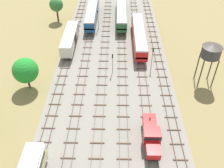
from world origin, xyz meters
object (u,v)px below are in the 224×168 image
Objects in this scene: signal_post_nearest at (98,18)px; signal_post_mid at (152,56)px; freight_boxcar_far_left_mid at (70,38)px; shunter_loco_centre_right_near at (151,135)px; signal_post_near at (112,61)px; water_tower at (211,51)px; diesel_railcar_left_far at (92,12)px; diesel_railcar_centre_right_midfar at (139,35)px; passenger_coach_centre_farther at (121,11)px.

signal_post_mid is (13.22, -18.93, -0.17)m from signal_post_nearest.
freight_boxcar_far_left_mid is 2.35× the size of signal_post_nearest.
signal_post_near is (-6.61, 19.13, 1.25)m from shunter_loco_centre_right_near.
water_tower is at bearing -24.83° from signal_post_mid.
diesel_railcar_left_far is 2.18× the size of water_tower.
signal_post_near is (-19.31, 3.17, -4.63)m from water_tower.
diesel_railcar_centre_right_midfar is 4.01× the size of signal_post_near.
signal_post_mid is (2.20, -11.02, 0.97)m from diesel_railcar_centre_right_midfar.
signal_post_nearest reaches higher than passenger_coach_centre_farther.
shunter_loco_centre_right_near is 21.23m from water_tower.
signal_post_near reaches higher than shunter_loco_centre_right_near.
signal_post_mid is at bearing 10.86° from signal_post_near.
shunter_loco_centre_right_near is 1.50× the size of signal_post_mid.
signal_post_mid reaches higher than shunter_loco_centre_right_near.
freight_boxcar_far_left_mid is 21.95m from signal_post_mid.
diesel_railcar_centre_right_midfar is at bearing 90.00° from shunter_loco_centre_right_near.
water_tower is at bearing -60.99° from passenger_coach_centre_farther.
shunter_loco_centre_right_near is 21.00m from signal_post_mid.
water_tower is (12.70, -15.88, 5.30)m from diesel_railcar_centre_right_midfar.
water_tower is at bearing -45.08° from signal_post_nearest.
freight_boxcar_far_left_mid is 2.74× the size of signal_post_near.
shunter_loco_centre_right_near is 0.38× the size of passenger_coach_centre_farther.
shunter_loco_centre_right_near is 0.41× the size of diesel_railcar_centre_right_midfar.
water_tower is (12.70, 15.97, 5.88)m from shunter_loco_centre_right_near.
water_tower is at bearing -25.12° from freight_boxcar_far_left_mid.
signal_post_near is 8.98m from signal_post_mid.
freight_boxcar_far_left_mid is at bearing -128.47° from passenger_coach_centre_farther.
signal_post_mid is (15.42, -24.88, 0.97)m from diesel_railcar_left_far.
diesel_railcar_left_far is (-13.22, 45.70, 0.59)m from shunter_loco_centre_right_near.
passenger_coach_centre_farther is at bearing 46.89° from signal_post_nearest.
signal_post_near is (11.01, -11.05, 0.81)m from freight_boxcar_far_left_mid.
signal_post_nearest reaches higher than freight_boxcar_far_left_mid.
signal_post_nearest reaches higher than shunter_loco_centre_right_near.
diesel_railcar_left_far is at bearing 131.08° from water_tower.
diesel_railcar_centre_right_midfar is 13.61m from signal_post_nearest.
water_tower is at bearing -48.92° from diesel_railcar_left_far.
signal_post_nearest is (2.20, -5.95, 1.14)m from diesel_railcar_left_far.
freight_boxcar_far_left_mid is at bearing -105.83° from diesel_railcar_left_far.
diesel_railcar_centre_right_midfar is at bearing -73.60° from passenger_coach_centre_farther.
signal_post_nearest is (-11.02, 7.91, 1.14)m from diesel_railcar_centre_right_midfar.
freight_boxcar_far_left_mid is 0.68× the size of diesel_railcar_left_far.
diesel_railcar_centre_right_midfar is 1.00× the size of diesel_railcar_left_far.
diesel_railcar_centre_right_midfar is (17.62, 1.66, 0.15)m from freight_boxcar_far_left_mid.
diesel_railcar_left_far is at bearing -172.79° from passenger_coach_centre_farther.
diesel_railcar_left_far is at bearing 106.13° from shunter_loco_centre_right_near.
signal_post_nearest is at bearing -133.11° from passenger_coach_centre_farther.
diesel_railcar_left_far is at bearing 133.66° from diesel_railcar_centre_right_midfar.
passenger_coach_centre_farther is at bearing 95.38° from shunter_loco_centre_right_near.
shunter_loco_centre_right_near is 20.28m from signal_post_near.
signal_post_near is 0.91× the size of signal_post_mid.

